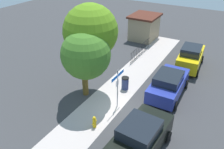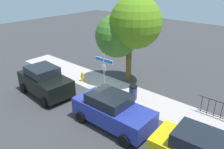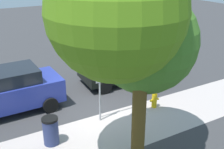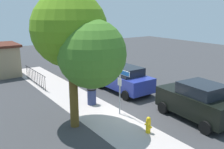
% 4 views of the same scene
% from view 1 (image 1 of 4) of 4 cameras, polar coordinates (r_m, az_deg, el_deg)
% --- Properties ---
extents(ground_plane, '(60.00, 60.00, 0.00)m').
position_cam_1_polar(ground_plane, '(15.44, 2.55, -8.31)').
color(ground_plane, '#38383A').
extents(sidewalk_strip, '(24.00, 2.60, 0.00)m').
position_cam_1_polar(sidewalk_strip, '(17.37, 1.80, -3.43)').
color(sidewalk_strip, '#B4A7A2').
rests_on(sidewalk_strip, ground_plane).
extents(street_sign, '(1.58, 0.07, 2.76)m').
position_cam_1_polar(street_sign, '(14.53, 1.39, -1.83)').
color(street_sign, '#9EA0A5').
rests_on(street_sign, ground_plane).
extents(shade_tree, '(4.62, 3.81, 6.39)m').
position_cam_1_polar(shade_tree, '(14.82, -5.87, 8.43)').
color(shade_tree, brown).
rests_on(shade_tree, ground_plane).
extents(car_black, '(4.20, 2.36, 1.95)m').
position_cam_1_polar(car_black, '(12.18, 7.13, -15.14)').
color(car_black, black).
rests_on(car_black, ground_plane).
extents(car_blue, '(4.48, 2.18, 1.79)m').
position_cam_1_polar(car_blue, '(16.65, 13.83, -2.30)').
color(car_blue, navy).
rests_on(car_blue, ground_plane).
extents(car_yellow, '(4.33, 2.16, 2.03)m').
position_cam_1_polar(car_yellow, '(20.92, 18.92, 4.15)').
color(car_yellow, gold).
rests_on(car_yellow, ground_plane).
extents(iron_fence, '(4.58, 0.04, 1.07)m').
position_cam_1_polar(iron_fence, '(22.45, 7.12, 6.10)').
color(iron_fence, black).
rests_on(iron_fence, ground_plane).
extents(utility_shed, '(3.44, 2.93, 2.71)m').
position_cam_1_polar(utility_shed, '(26.40, 8.00, 11.66)').
color(utility_shed, '#998466').
rests_on(utility_shed, ground_plane).
extents(fire_hydrant, '(0.42, 0.22, 0.78)m').
position_cam_1_polar(fire_hydrant, '(13.84, -4.41, -11.66)').
color(fire_hydrant, yellow).
rests_on(fire_hydrant, ground_plane).
extents(trash_bin, '(0.55, 0.55, 0.98)m').
position_cam_1_polar(trash_bin, '(17.07, 3.27, -2.16)').
color(trash_bin, navy).
rests_on(trash_bin, ground_plane).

